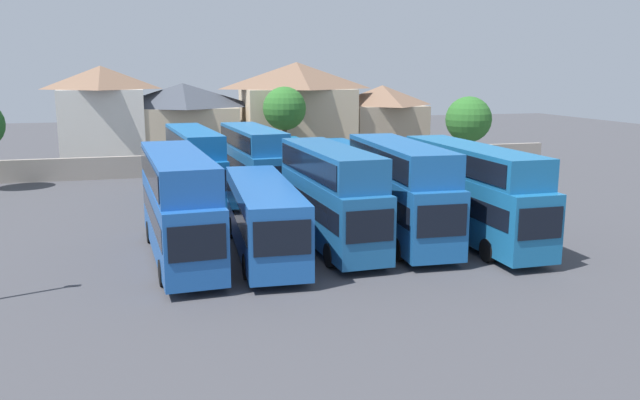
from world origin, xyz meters
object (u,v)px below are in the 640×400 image
object	(u,v)px
bus_3	(331,192)
bus_5	(472,188)
bus_1	(179,200)
bus_2	(263,214)
bus_4	(400,187)
bus_6	(194,160)
house_terrace_far_right	(382,119)
bus_9	(351,165)
tree_behind_wall	(468,120)
house_terrace_right	(297,110)
bus_8	(298,166)
house_terrace_centre	(184,122)
bus_7	(253,158)
tree_left_of_lot	(284,109)
house_terrace_left	(103,115)

from	to	relation	value
bus_3	bus_5	distance (m)	7.36
bus_1	bus_2	xyz separation A→B (m)	(3.88, -0.35, -0.81)
bus_2	bus_4	bearing A→B (deg)	97.91
bus_6	bus_1	bearing A→B (deg)	-11.73
bus_2	house_terrace_far_right	xyz separation A→B (m)	(18.77, 34.34, 1.67)
bus_6	house_terrace_far_right	size ratio (longest dim) A/B	1.44
bus_2	bus_9	bearing A→B (deg)	151.10
bus_9	tree_behind_wall	distance (m)	16.13
bus_6	house_terrace_right	world-z (taller)	house_terrace_right
tree_behind_wall	bus_5	bearing A→B (deg)	-117.38
bus_1	bus_8	size ratio (longest dim) A/B	1.02
bus_2	bus_9	world-z (taller)	bus_2
house_terrace_far_right	house_terrace_centre	bearing A→B (deg)	-178.27
house_terrace_right	tree_behind_wall	size ratio (longest dim) A/B	1.72
bus_1	bus_4	distance (m)	11.07
tree_behind_wall	house_terrace_far_right	bearing A→B (deg)	109.64
bus_4	bus_2	bearing A→B (deg)	-82.28
bus_5	bus_7	bearing A→B (deg)	-149.67
bus_3	tree_behind_wall	size ratio (longest dim) A/B	1.62
bus_7	bus_8	distance (m)	3.21
bus_8	house_terrace_centre	xyz separation A→B (m)	(-6.71, 19.03, 1.80)
house_terrace_centre	tree_left_of_lot	size ratio (longest dim) A/B	1.43
bus_8	house_terrace_right	distance (m)	19.50
bus_7	bus_8	bearing A→B (deg)	84.90
bus_1	bus_9	xyz separation A→B (m)	(13.03, 14.47, -0.92)
bus_7	bus_9	xyz separation A→B (m)	(7.18, 0.07, -0.82)
bus_1	tree_behind_wall	size ratio (longest dim) A/B	1.83
bus_1	bus_8	world-z (taller)	bus_1
bus_6	tree_left_of_lot	size ratio (longest dim) A/B	1.63
bus_6	house_terrace_left	distance (m)	20.03
bus_6	bus_4	bearing A→B (deg)	28.45
bus_1	bus_3	xyz separation A→B (m)	(7.36, 0.20, 0.01)
house_terrace_centre	tree_behind_wall	xyz separation A→B (m)	(24.41, -10.68, 0.52)
bus_4	tree_behind_wall	world-z (taller)	tree_behind_wall
bus_3	bus_5	bearing A→B (deg)	82.60
bus_7	house_terrace_right	bearing A→B (deg)	154.22
bus_3	house_terrace_far_right	world-z (taller)	house_terrace_far_right
house_terrace_right	house_terrace_far_right	xyz separation A→B (m)	(9.33, 0.84, -1.18)
bus_4	tree_behind_wall	size ratio (longest dim) A/B	1.68
bus_2	house_terrace_far_right	distance (m)	39.17
bus_5	bus_6	size ratio (longest dim) A/B	1.01
bus_3	tree_left_of_lot	world-z (taller)	tree_left_of_lot
house_terrace_centre	house_terrace_far_right	world-z (taller)	house_terrace_centre
tree_behind_wall	bus_8	bearing A→B (deg)	-154.74
bus_6	house_terrace_left	bearing A→B (deg)	-164.69
bus_1	house_terrace_left	xyz separation A→B (m)	(-5.03, 33.23, 1.84)
bus_6	bus_9	distance (m)	11.27
bus_8	bus_6	bearing A→B (deg)	-91.39
bus_9	bus_5	bearing A→B (deg)	5.59
bus_1	bus_5	xyz separation A→B (m)	(14.69, -0.46, -0.03)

